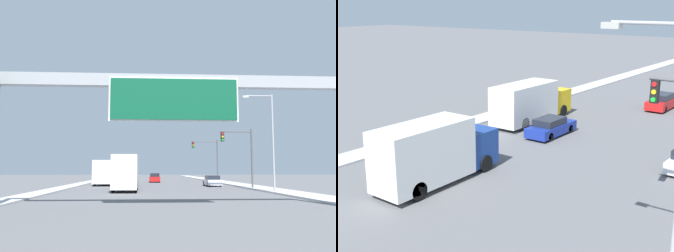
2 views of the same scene
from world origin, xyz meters
The scene contains 11 objects.
sidewalk_right centered at (11.25, 60.00, 0.07)m, with size 3.00×120.00×0.15m.
median_strip_left centered at (-10.75, 60.00, 0.07)m, with size 2.00×120.00×0.15m.
sign_gantry centered at (0.00, 17.91, 6.24)m, with size 20.34×0.73×7.53m.
car_far_center centered at (-3.50, 46.11, 0.66)m, with size 1.80×4.54×1.38m.
car_mid_left centered at (0.00, 59.89, 0.71)m, with size 1.73×4.51×1.50m.
car_far_left centered at (7.00, 44.96, 0.65)m, with size 1.77×4.56×1.37m.
truck_box_primary centered at (-7.00, 48.51, 1.68)m, with size 2.49×8.69×3.31m.
truck_box_secondary centered at (-3.50, 34.21, 1.77)m, with size 2.35×7.87×3.50m.
traffic_light_near_intersection centered at (9.16, 38.00, 4.39)m, with size 3.67×0.32×6.63m.
traffic_light_mid_block centered at (8.94, 58.00, 4.67)m, with size 4.45×0.32×6.99m.
street_lamp_right centered at (9.99, 31.25, 5.44)m, with size 2.93×0.28×9.21m.
Camera 1 is at (-1.61, -3.03, 2.14)m, focal length 40.00 mm.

